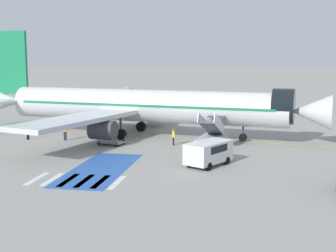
{
  "coord_description": "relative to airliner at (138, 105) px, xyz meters",
  "views": [
    {
      "loc": [
        10.89,
        -49.61,
        8.79
      ],
      "look_at": [
        2.34,
        -1.53,
        1.42
      ],
      "focal_mm": 50.0,
      "sensor_mm": 36.0,
      "label": 1
    }
  ],
  "objects": [
    {
      "name": "ground_plane",
      "position": [
        1.34,
        -0.21,
        -3.37
      ],
      "size": [
        600.0,
        600.0,
        0.0
      ],
      "primitive_type": "plane",
      "color": "gray"
    },
    {
      "name": "apron_leadline_yellow",
      "position": [
        0.75,
        -0.11,
        -3.37
      ],
      "size": [
        74.31,
        11.46,
        0.01
      ],
      "primitive_type": "cube",
      "rotation": [
        0.0,
        0.0,
        -1.72
      ],
      "color": "gold",
      "rests_on": "ground_plane"
    },
    {
      "name": "apron_stand_patch_blue",
      "position": [
        0.75,
        -15.67,
        -3.37
      ],
      "size": [
        4.22,
        11.64,
        0.01
      ],
      "primitive_type": "cube",
      "color": "#2856A8",
      "rests_on": "ground_plane"
    },
    {
      "name": "apron_walkway_bar_0",
      "position": [
        -2.85,
        -19.2,
        -3.37
      ],
      "size": [
        0.44,
        3.6,
        0.01
      ],
      "primitive_type": "cube",
      "color": "silver",
      "rests_on": "ground_plane"
    },
    {
      "name": "apron_walkway_bar_1",
      "position": [
        -1.65,
        -19.2,
        -3.37
      ],
      "size": [
        0.44,
        3.6,
        0.01
      ],
      "primitive_type": "cube",
      "color": "silver",
      "rests_on": "ground_plane"
    },
    {
      "name": "apron_walkway_bar_2",
      "position": [
        -0.45,
        -19.2,
        -3.37
      ],
      "size": [
        0.44,
        3.6,
        0.01
      ],
      "primitive_type": "cube",
      "color": "silver",
      "rests_on": "ground_plane"
    },
    {
      "name": "apron_walkway_bar_3",
      "position": [
        0.75,
        -19.2,
        -3.37
      ],
      "size": [
        0.44,
        3.6,
        0.01
      ],
      "primitive_type": "cube",
      "color": "silver",
      "rests_on": "ground_plane"
    },
    {
      "name": "apron_walkway_bar_4",
      "position": [
        1.95,
        -19.2,
        -3.37
      ],
      "size": [
        0.44,
        3.6,
        0.01
      ],
      "primitive_type": "cube",
      "color": "silver",
      "rests_on": "ground_plane"
    },
    {
      "name": "apron_walkway_bar_5",
      "position": [
        3.15,
        -19.2,
        -3.37
      ],
      "size": [
        0.44,
        3.6,
        0.01
      ],
      "primitive_type": "cube",
      "color": "silver",
      "rests_on": "ground_plane"
    },
    {
      "name": "airliner",
      "position": [
        0.0,
        0.0,
        0.0
      ],
      "size": [
        40.33,
        33.18,
        11.69
      ],
      "rotation": [
        0.0,
        0.0,
        -1.72
      ],
      "color": "silver",
      "rests_on": "ground_plane"
    },
    {
      "name": "boarding_stairs_forward",
      "position": [
        8.57,
        -5.65,
        -2.43
      ],
      "size": [
        2.89,
        5.46,
        3.67
      ],
      "rotation": [
        0.0,
        0.0,
        -0.15
      ],
      "color": "#ADB2BA",
      "rests_on": "ground_plane"
    },
    {
      "name": "fuel_tanker",
      "position": [
        -8.24,
        25.27,
        -1.55
      ],
      "size": [
        3.8,
        10.74,
        3.59
      ],
      "rotation": [
        0.0,
        0.0,
        0.13
      ],
      "color": "#38383D",
      "rests_on": "ground_plane"
    },
    {
      "name": "service_van_1",
      "position": [
        9.0,
        -13.04,
        -2.19
      ],
      "size": [
        3.82,
        4.73,
        1.95
      ],
      "rotation": [
        0.0,
        0.0,
        2.64
      ],
      "color": "silver",
      "rests_on": "ground_plane"
    },
    {
      "name": "baggage_cart",
      "position": [
        -1.37,
        -5.69,
        -3.12
      ],
      "size": [
        2.92,
        2.18,
        0.87
      ],
      "rotation": [
        0.0,
        0.0,
        1.28
      ],
      "color": "gray",
      "rests_on": "ground_plane"
    },
    {
      "name": "ground_crew_0",
      "position": [
        -6.81,
        -4.29,
        -2.28
      ],
      "size": [
        0.45,
        0.26,
        1.87
      ],
      "rotation": [
        0.0,
        0.0,
        0.08
      ],
      "color": "#191E38",
      "rests_on": "ground_plane"
    },
    {
      "name": "ground_crew_1",
      "position": [
        4.78,
        -4.91,
        -2.42
      ],
      "size": [
        0.28,
        0.45,
        1.66
      ],
      "rotation": [
        0.0,
        0.0,
        4.83
      ],
      "color": "black",
      "rests_on": "ground_plane"
    },
    {
      "name": "ground_crew_2",
      "position": [
        -1.76,
        -2.97,
        -2.45
      ],
      "size": [
        0.46,
        0.47,
        1.61
      ],
      "rotation": [
        0.0,
        0.0,
        0.8
      ],
      "color": "#2D2D33",
      "rests_on": "ground_plane"
    },
    {
      "name": "ground_crew_3",
      "position": [
        -10.83,
        -4.6,
        -2.46
      ],
      "size": [
        0.42,
        0.49,
        1.6
      ],
      "rotation": [
        0.0,
        0.0,
        1.02
      ],
      "color": "black",
      "rests_on": "ground_plane"
    }
  ]
}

